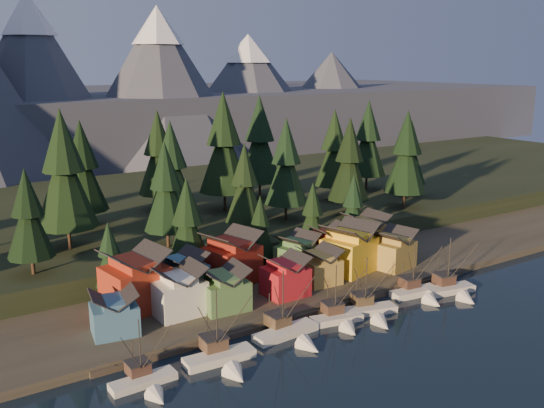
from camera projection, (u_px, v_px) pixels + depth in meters
ground at (367, 348)px, 96.69m from camera, size 500.00×500.00×0.00m
shore_strip at (241, 273)px, 129.08m from camera, size 400.00×50.00×1.50m
hillside at (150, 214)px, 169.25m from camera, size 420.00×100.00×6.00m
dock at (306, 311)px, 110.01m from camera, size 80.00×4.00×1.00m
mountain_ridge at (29, 105)px, 262.30m from camera, size 560.00×190.00×90.00m
boat_0 at (146, 375)px, 84.45m from camera, size 9.80×10.65×10.82m
boat_1 at (223, 350)px, 90.84m from camera, size 11.55×12.47×12.78m
boat_2 at (291, 326)px, 99.53m from camera, size 12.14×13.11×12.46m
boat_3 at (340, 312)px, 105.06m from camera, size 9.88×10.41×11.51m
boat_4 at (370, 305)px, 108.42m from camera, size 11.76×12.33×11.70m
boat_5 at (419, 286)px, 117.13m from camera, size 10.70×11.43×12.03m
boat_6 at (454, 283)px, 118.45m from camera, size 10.99×11.60×12.37m
house_front_0 at (114, 312)px, 97.73m from camera, size 8.23×7.91×7.19m
house_front_1 at (177, 289)px, 105.32m from camera, size 8.64×8.30×8.77m
house_front_2 at (223, 287)px, 107.71m from camera, size 8.46×8.52×7.77m
house_front_3 at (285, 274)px, 113.92m from camera, size 7.69×7.34×7.75m
house_front_4 at (319, 264)px, 120.42m from camera, size 7.46×7.99×7.22m
house_front_5 at (349, 247)px, 126.42m from camera, size 11.84×11.20×10.35m
house_front_6 at (392, 248)px, 129.46m from camera, size 9.75×9.40×8.29m
house_back_0 at (135, 278)px, 107.08m from camera, size 11.36×11.01×11.01m
house_back_1 at (182, 274)px, 112.70m from camera, size 8.94×9.03×8.79m
house_back_2 at (231, 256)px, 120.38m from camera, size 11.69×11.10×10.41m
house_back_3 at (297, 252)px, 126.84m from camera, size 9.49×8.87×8.10m
house_back_4 at (330, 245)px, 130.39m from camera, size 8.79×8.50×8.89m
house_back_5 at (366, 233)px, 138.37m from camera, size 8.43×8.54×9.46m
tree_hill_2 at (28, 217)px, 110.51m from camera, size 8.62×8.62×20.09m
tree_hill_3 at (64, 174)px, 124.42m from camera, size 12.70×12.70×29.60m
tree_hill_4 at (83, 169)px, 141.38m from camera, size 11.04×11.04×25.72m
tree_hill_5 at (166, 190)px, 126.76m from camera, size 9.74×9.74×22.69m
tree_hill_6 at (171, 169)px, 142.89m from camera, size 10.92×10.92×25.43m
tree_hill_7 at (245, 186)px, 134.92m from camera, size 9.10×9.10×21.20m
tree_hill_8 at (224, 146)px, 157.45m from camera, size 13.46×13.46×31.35m
tree_hill_9 at (286, 165)px, 148.62m from camera, size 10.94×10.94×25.49m
tree_hill_10 at (260, 142)px, 172.72m from camera, size 12.72×12.72×29.63m
tree_hill_11 at (349, 162)px, 153.13m from camera, size 10.81×10.81×25.18m
tree_hill_12 at (334, 151)px, 170.33m from camera, size 11.10×11.10×25.87m
tree_hill_13 at (406, 155)px, 160.96m from camera, size 11.30×11.30×26.32m
tree_hill_14 at (368, 141)px, 184.64m from camera, size 11.73×11.73×27.33m
tree_hill_15 at (159, 156)px, 158.72m from camera, size 11.41×11.41×26.57m
tree_hill_17 at (410, 155)px, 176.02m from camera, size 9.54×9.54×22.23m
tree_shore_0 at (110, 256)px, 112.13m from camera, size 6.25×6.25×14.56m
tree_shore_1 at (188, 225)px, 119.84m from camera, size 9.10×9.10×21.20m
tree_shore_2 at (260, 227)px, 129.62m from camera, size 6.68×6.68×15.56m
tree_shore_3 at (313, 215)px, 136.93m from camera, size 7.23×7.23×16.85m
tree_shore_4 at (353, 207)px, 143.25m from camera, size 7.53×7.53×17.53m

